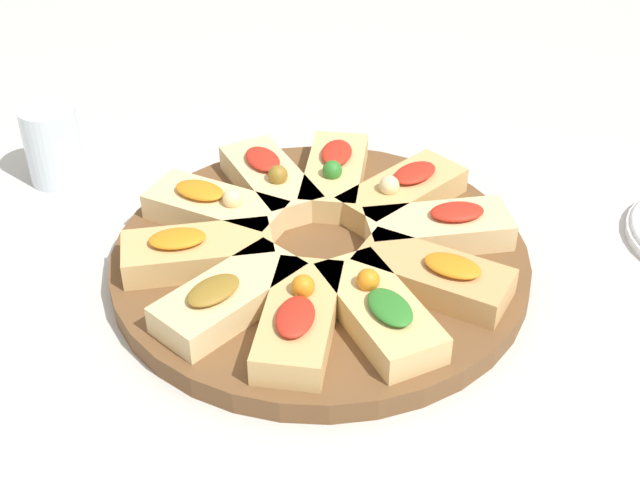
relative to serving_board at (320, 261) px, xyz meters
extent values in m
plane|color=beige|center=(0.00, 0.00, -0.01)|extent=(3.00, 3.00, 0.00)
cylinder|color=brown|center=(0.00, 0.00, 0.00)|extent=(0.43, 0.43, 0.02)
cube|color=#DBB775|center=(0.03, -0.12, 0.03)|extent=(0.09, 0.16, 0.03)
ellipsoid|color=#2D7A28|center=(0.03, -0.14, 0.05)|extent=(0.05, 0.06, 0.01)
sphere|color=orange|center=(0.02, -0.10, 0.05)|extent=(0.02, 0.02, 0.02)
cube|color=tan|center=(0.09, -0.08, 0.03)|extent=(0.15, 0.15, 0.03)
ellipsoid|color=orange|center=(0.11, -0.09, 0.05)|extent=(0.06, 0.06, 0.01)
cube|color=#E5C689|center=(0.12, -0.01, 0.03)|extent=(0.15, 0.07, 0.03)
ellipsoid|color=red|center=(0.14, -0.01, 0.05)|extent=(0.06, 0.04, 0.01)
cube|color=tan|center=(0.11, 0.06, 0.03)|extent=(0.16, 0.13, 0.03)
ellipsoid|color=red|center=(0.12, 0.07, 0.05)|extent=(0.07, 0.06, 0.01)
sphere|color=beige|center=(0.09, 0.05, 0.05)|extent=(0.02, 0.02, 0.02)
cube|color=#DBB775|center=(0.04, 0.12, 0.03)|extent=(0.11, 0.16, 0.03)
ellipsoid|color=red|center=(0.05, 0.13, 0.05)|extent=(0.05, 0.06, 0.01)
sphere|color=#2D7A28|center=(0.04, 0.09, 0.05)|extent=(0.02, 0.02, 0.02)
cube|color=#E5C689|center=(-0.03, 0.12, 0.03)|extent=(0.09, 0.16, 0.03)
ellipsoid|color=red|center=(-0.03, 0.14, 0.05)|extent=(0.05, 0.06, 0.01)
sphere|color=olive|center=(-0.02, 0.10, 0.05)|extent=(0.02, 0.02, 0.02)
cube|color=#E5C689|center=(-0.10, 0.08, 0.03)|extent=(0.15, 0.14, 0.03)
ellipsoid|color=orange|center=(-0.11, 0.09, 0.05)|extent=(0.06, 0.06, 0.01)
sphere|color=beige|center=(-0.08, 0.06, 0.05)|extent=(0.02, 0.02, 0.02)
cube|color=tan|center=(-0.12, 0.01, 0.03)|extent=(0.15, 0.07, 0.03)
ellipsoid|color=orange|center=(-0.14, 0.01, 0.05)|extent=(0.06, 0.04, 0.01)
cube|color=#E5C689|center=(-0.10, -0.07, 0.03)|extent=(0.16, 0.13, 0.03)
ellipsoid|color=olive|center=(-0.12, -0.08, 0.05)|extent=(0.07, 0.06, 0.01)
cube|color=tan|center=(-0.05, -0.11, 0.03)|extent=(0.11, 0.16, 0.03)
ellipsoid|color=red|center=(-0.05, -0.13, 0.05)|extent=(0.05, 0.06, 0.01)
sphere|color=orange|center=(-0.04, -0.09, 0.05)|extent=(0.02, 0.02, 0.02)
cylinder|color=silver|center=(-0.26, 0.24, 0.04)|extent=(0.07, 0.07, 0.09)
camera|label=1|loc=(-0.17, -0.71, 0.56)|focal=50.00mm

